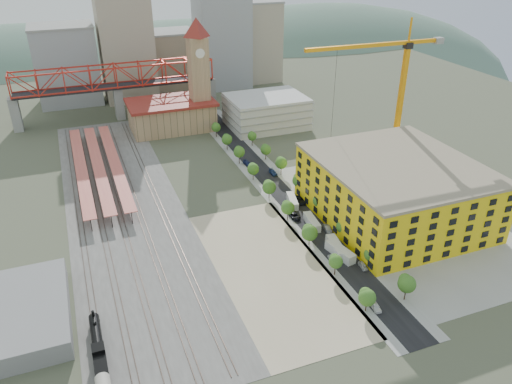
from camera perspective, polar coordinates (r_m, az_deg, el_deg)
name	(u,v)px	position (r m, az deg, el deg)	size (l,w,h in m)	color
ground	(245,211)	(160.79, -1.28, -2.17)	(400.00, 400.00, 0.00)	#474C38
ballast_strip	(124,206)	(169.28, -14.89, -1.53)	(36.00, 165.00, 0.06)	#605E59
dirt_lot	(271,268)	(135.00, 1.75, -8.73)	(28.00, 67.00, 0.06)	tan
street_asphalt	(273,183)	(178.21, 1.90, 1.02)	(12.00, 170.00, 0.06)	black
sidewalk_west	(258,186)	(176.35, 0.26, 0.73)	(3.00, 170.00, 0.04)	gray
sidewalk_east	(287,181)	(180.23, 3.51, 1.30)	(3.00, 170.00, 0.04)	gray
construction_pad	(399,215)	(165.09, 16.05, -2.49)	(50.00, 90.00, 0.06)	gray
rail_tracks	(118,206)	(169.12, -15.49, -1.60)	(26.56, 160.00, 0.18)	#382B23
platform_canopies	(98,164)	(192.03, -17.63, 3.03)	(16.00, 80.00, 4.12)	#D86A53
station_hall	(172,115)	(229.32, -9.62, 8.71)	(38.00, 24.00, 13.10)	tan
clock_tower	(198,64)	(224.12, -6.62, 14.34)	(12.00, 12.00, 52.00)	tan
parking_garage	(266,111)	(229.55, 1.19, 9.20)	(34.00, 26.00, 14.00)	silver
truss_bridge	(116,79)	(244.92, -15.72, 12.29)	(94.00, 9.60, 25.60)	gray
construction_building	(395,190)	(159.03, 15.62, 0.22)	(44.60, 50.60, 18.80)	yellow
warehouse	(18,315)	(129.06, -25.53, -12.59)	(22.00, 32.00, 5.00)	gray
street_trees	(284,196)	(170.13, 3.21, -0.41)	(15.40, 124.40, 8.00)	#2A601D
skyline	(167,49)	(284.60, -10.10, 15.78)	(133.00, 46.00, 60.00)	#9EA0A3
distant_hills	(191,140)	(432.45, -7.39, 5.93)	(647.00, 264.00, 227.00)	#4C6B59
locomotive	(98,344)	(116.55, -17.64, -16.21)	(2.61, 20.10, 5.03)	black
tower_crane	(394,82)	(181.92, 15.55, 12.04)	(51.46, 3.22, 54.92)	#FF9D10
site_trailer_a	(340,252)	(140.75, 9.60, -6.77)	(2.68, 10.19, 2.79)	silver
site_trailer_b	(336,248)	(142.35, 9.14, -6.29)	(2.68, 10.17, 2.78)	silver
site_trailer_c	(312,222)	(153.30, 6.41, -3.44)	(2.43, 9.25, 2.53)	silver
site_trailer_d	(292,201)	(164.25, 4.17, -1.04)	(2.42, 9.20, 2.52)	silver
car_0	(375,306)	(125.29, 13.48, -12.60)	(1.75, 4.36, 1.48)	white
car_1	(333,260)	(138.64, 8.84, -7.65)	(1.50, 4.30, 1.42)	gray
car_2	(295,216)	(156.94, 4.43, -2.76)	(2.47, 5.36, 1.49)	black
car_3	(248,163)	(191.67, -0.97, 3.29)	(2.07, 5.09, 1.48)	navy
car_4	(363,266)	(137.75, 12.14, -8.28)	(1.54, 3.84, 1.31)	silver
car_5	(328,229)	(151.52, 8.17, -4.20)	(1.60, 4.58, 1.51)	gray
car_6	(300,200)	(165.90, 5.05, -0.95)	(2.65, 5.75, 1.60)	black
car_7	(273,173)	(184.44, 1.96, 2.23)	(2.00, 4.92, 1.43)	navy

